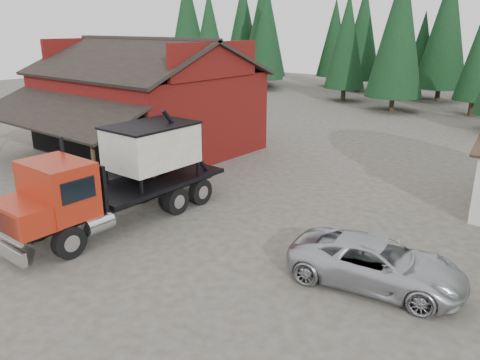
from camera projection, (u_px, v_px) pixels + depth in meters
The scene contains 7 objects.
ground at pixel (138, 246), 17.48m from camera, with size 120.00×120.00×0.00m, color #484339.
red_barn at pixel (147, 108), 30.51m from camera, with size 12.80×13.63×7.18m.
conifer_backdrop at pixel (459, 105), 48.41m from camera, with size 76.00×16.00×16.00m, color black, non-canonical shape.
near_pine_a at pixel (209, 40), 49.26m from camera, with size 4.40×4.40×11.40m.
near_pine_d at pixel (399, 30), 42.58m from camera, with size 5.28×5.28×13.40m.
feed_truck at pixel (121, 174), 19.07m from camera, with size 3.00×9.94×4.48m.
silver_car at pixel (376, 263), 14.66m from camera, with size 2.50×5.41×1.50m, color #B6B7BE.
Camera 1 is at (12.93, -9.86, 7.85)m, focal length 35.00 mm.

